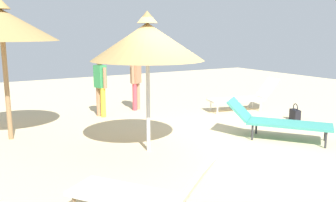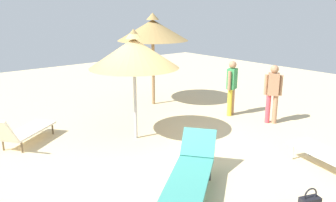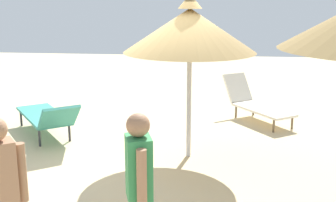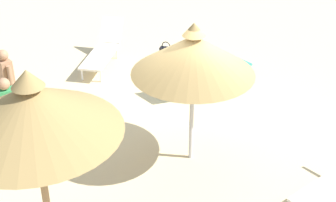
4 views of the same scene
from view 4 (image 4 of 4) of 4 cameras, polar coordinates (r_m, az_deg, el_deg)
The scene contains 8 objects.
ground at distance 9.87m, azimuth 2.72°, elevation -4.01°, with size 24.00×24.00×0.10m, color beige.
parasol_umbrella_edge at distance 6.20m, azimuth -15.33°, elevation -0.96°, with size 2.22×2.22×2.91m.
parasol_umbrella_front at distance 8.16m, azimuth 2.91°, elevation 5.35°, with size 2.08×2.08×2.61m.
lounge_chair_near_right at distance 11.36m, azimuth 4.80°, elevation 3.39°, with size 1.79×2.08×0.80m.
lounge_chair_center at distance 12.56m, azimuth -7.41°, elevation 6.00°, with size 2.11×1.06×0.93m.
person_standing_far_left at distance 10.25m, azimuth -17.91°, elevation 2.05°, with size 0.40×0.35×1.60m.
person_standing_far_right at distance 9.17m, azimuth -17.75°, elevation -1.34°, with size 0.30×0.46×1.60m.
handbag at distance 12.89m, azimuth -0.23°, elevation 5.63°, with size 0.26×0.35×0.45m.
Camera 4 is at (-8.15, 0.94, 5.44)m, focal length 53.20 mm.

